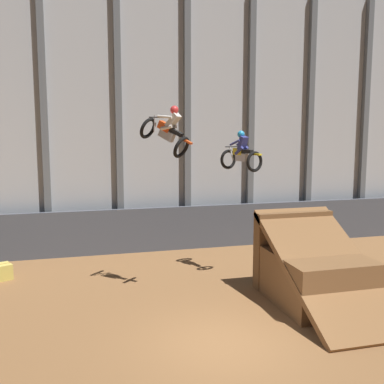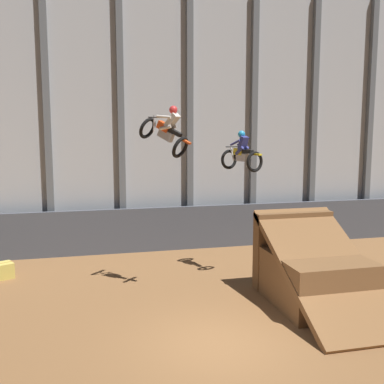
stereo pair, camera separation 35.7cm
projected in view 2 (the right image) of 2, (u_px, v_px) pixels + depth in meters
name	position (u px, v px, depth m)	size (l,w,h in m)	color
ground_plane	(219.00, 345.00, 11.12)	(60.00, 60.00, 0.00)	brown
arena_back_wall	(155.00, 118.00, 19.82)	(32.00, 0.40, 11.68)	#ADB2B7
lower_barrier	(159.00, 229.00, 19.83)	(31.36, 0.20, 1.94)	#474C56
dirt_ramp	(311.00, 271.00, 13.96)	(2.67, 4.89, 2.76)	brown
rider_bike_left_air	(166.00, 131.00, 14.17)	(1.70, 1.70, 1.68)	black
rider_bike_right_air	(242.00, 154.00, 16.07)	(1.23, 1.78, 1.44)	black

